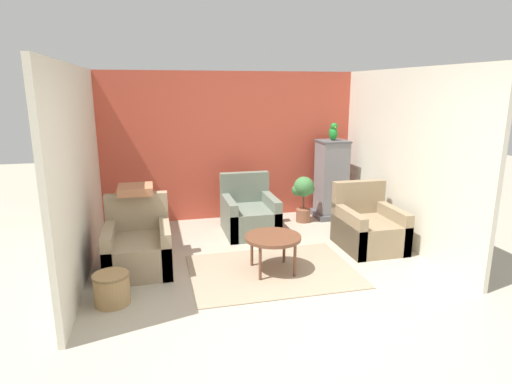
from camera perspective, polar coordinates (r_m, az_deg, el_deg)
The scene contains 14 objects.
ground_plane at distance 4.30m, azimuth 5.69°, elevation -16.46°, with size 20.00×20.00×0.00m, color #B2A893.
wall_back_accent at distance 7.12m, azimuth -3.37°, elevation 6.09°, with size 4.29×0.06×2.41m.
wall_left at distance 5.35m, azimuth -22.57°, elevation 2.47°, with size 0.06×3.43×2.41m.
wall_right at distance 6.28m, azimuth 19.13°, elevation 4.31°, with size 0.06×3.43×2.41m.
area_rug at distance 5.24m, azimuth 2.22°, elevation -10.48°, with size 1.96×1.42×0.01m.
coffee_table at distance 5.09m, azimuth 2.26°, elevation -6.34°, with size 0.67×0.67×0.45m.
armchair_left at distance 5.40m, azimuth -15.42°, elevation -7.15°, with size 0.76×0.88×0.87m.
armchair_right at distance 6.10m, azimuth 14.72°, elevation -4.69°, with size 0.76×0.88×0.87m.
armchair_middle at distance 6.49m, azimuth -0.91°, elevation -3.08°, with size 0.76×0.88×0.87m.
birdcage at distance 7.30m, azimuth 10.00°, elevation 1.55°, with size 0.56×0.56×1.31m.
parrot at distance 7.18m, azimuth 10.26°, elevation 7.86°, with size 0.14×0.24×0.29m.
potted_plant at distance 6.99m, azimuth 6.35°, elevation -0.11°, with size 0.36×0.33×0.76m.
wicker_basket at distance 4.69m, azimuth -18.68°, elevation -12.02°, with size 0.37×0.37×0.33m.
throw_pillow at distance 5.53m, azimuth -15.77°, elevation 0.33°, with size 0.42×0.42×0.10m.
Camera 1 is at (-1.28, -3.49, 2.16)m, focal length 30.00 mm.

